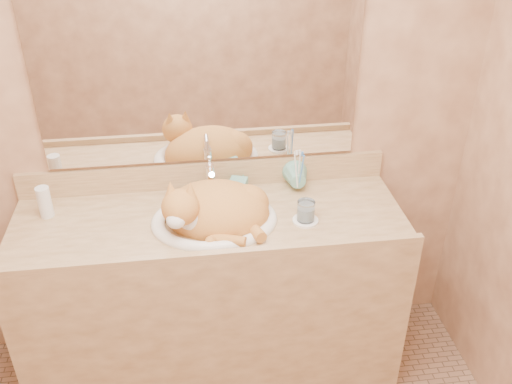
{
  "coord_description": "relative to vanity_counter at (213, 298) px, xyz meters",
  "views": [
    {
      "loc": [
        -0.07,
        -1.2,
        2.15
      ],
      "look_at": [
        0.19,
        0.7,
        0.98
      ],
      "focal_mm": 40.0,
      "sensor_mm": 36.0,
      "label": 1
    }
  ],
  "objects": [
    {
      "name": "mirror",
      "position": [
        0.0,
        0.26,
        0.97
      ],
      "size": [
        1.3,
        0.02,
        0.8
      ],
      "primitive_type": "cube",
      "color": "white",
      "rests_on": "wall_back"
    },
    {
      "name": "water_glass",
      "position": [
        0.38,
        -0.07,
        0.48
      ],
      "size": [
        0.07,
        0.07,
        0.08
      ],
      "primitive_type": "cylinder",
      "color": "silver",
      "rests_on": "saucer"
    },
    {
      "name": "toothbrushes",
      "position": [
        0.4,
        0.15,
        0.55
      ],
      "size": [
        0.03,
        0.03,
        0.21
      ],
      "primitive_type": null,
      "color": "white",
      "rests_on": "toothbrush_cup"
    },
    {
      "name": "saucer",
      "position": [
        0.38,
        -0.07,
        0.43
      ],
      "size": [
        0.1,
        0.1,
        0.01
      ],
      "primitive_type": "cylinder",
      "color": "white",
      "rests_on": "vanity_counter"
    },
    {
      "name": "faucet",
      "position": [
        0.02,
        0.17,
        0.51
      ],
      "size": [
        0.08,
        0.13,
        0.18
      ],
      "primitive_type": null,
      "rotation": [
        0.0,
        0.0,
        0.31
      ],
      "color": "white",
      "rests_on": "vanity_counter"
    },
    {
      "name": "sink_basin",
      "position": [
        0.02,
        -0.02,
        0.5
      ],
      "size": [
        0.52,
        0.44,
        0.16
      ],
      "primitive_type": null,
      "rotation": [
        0.0,
        0.0,
        0.06
      ],
      "color": "white",
      "rests_on": "vanity_counter"
    },
    {
      "name": "lotion_bottle",
      "position": [
        -0.66,
        0.11,
        0.49
      ],
      "size": [
        0.06,
        0.06,
        0.13
      ],
      "primitive_type": "cylinder",
      "color": "white",
      "rests_on": "vanity_counter"
    },
    {
      "name": "vanity_counter",
      "position": [
        0.0,
        0.0,
        0.0
      ],
      "size": [
        1.6,
        0.55,
        0.85
      ],
      "primitive_type": null,
      "color": "olive",
      "rests_on": "floor"
    },
    {
      "name": "wall_back",
      "position": [
        0.0,
        0.28,
        0.82
      ],
      "size": [
        2.4,
        0.02,
        2.5
      ],
      "primitive_type": "cube",
      "color": "#8F5E41",
      "rests_on": "ground"
    },
    {
      "name": "toothbrush_cup",
      "position": [
        0.4,
        0.15,
        0.48
      ],
      "size": [
        0.11,
        0.11,
        0.1
      ],
      "primitive_type": "imported",
      "rotation": [
        0.0,
        0.0,
        -0.02
      ],
      "color": "#68A794",
      "rests_on": "vanity_counter"
    },
    {
      "name": "soap_dispenser",
      "position": [
        0.11,
        0.11,
        0.51
      ],
      "size": [
        0.09,
        0.1,
        0.16
      ],
      "primitive_type": "imported",
      "rotation": [
        0.0,
        0.0,
        -0.33
      ],
      "color": "#68A794",
      "rests_on": "vanity_counter"
    },
    {
      "name": "cat",
      "position": [
        0.01,
        -0.03,
        0.5
      ],
      "size": [
        0.49,
        0.43,
        0.23
      ],
      "primitive_type": null,
      "rotation": [
        0.0,
        0.0,
        -0.2
      ],
      "color": "#B56A29",
      "rests_on": "sink_basin"
    }
  ]
}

